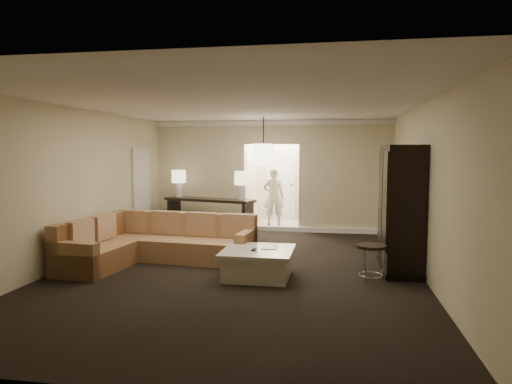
% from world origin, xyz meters
% --- Properties ---
extents(ground, '(8.00, 8.00, 0.00)m').
position_xyz_m(ground, '(0.00, 0.00, 0.00)').
color(ground, black).
rests_on(ground, ground).
extents(wall_back, '(6.00, 0.04, 2.80)m').
position_xyz_m(wall_back, '(0.00, 4.00, 1.40)').
color(wall_back, beige).
rests_on(wall_back, ground).
extents(wall_front, '(6.00, 0.04, 2.80)m').
position_xyz_m(wall_front, '(0.00, -4.00, 1.40)').
color(wall_front, beige).
rests_on(wall_front, ground).
extents(wall_left, '(0.04, 8.00, 2.80)m').
position_xyz_m(wall_left, '(-3.00, 0.00, 1.40)').
color(wall_left, beige).
rests_on(wall_left, ground).
extents(wall_right, '(0.04, 8.00, 2.80)m').
position_xyz_m(wall_right, '(3.00, 0.00, 1.40)').
color(wall_right, beige).
rests_on(wall_right, ground).
extents(ceiling, '(6.00, 8.00, 0.02)m').
position_xyz_m(ceiling, '(0.00, 0.00, 2.80)').
color(ceiling, white).
rests_on(ceiling, wall_back).
extents(crown_molding, '(6.00, 0.10, 0.12)m').
position_xyz_m(crown_molding, '(0.00, 3.95, 2.73)').
color(crown_molding, white).
rests_on(crown_molding, wall_back).
extents(baseboard, '(6.00, 0.10, 0.12)m').
position_xyz_m(baseboard, '(0.00, 3.95, 0.06)').
color(baseboard, white).
rests_on(baseboard, ground).
extents(side_door, '(0.05, 0.90, 2.10)m').
position_xyz_m(side_door, '(-2.97, 2.80, 1.05)').
color(side_door, silver).
rests_on(side_door, ground).
extents(foyer, '(1.44, 2.02, 2.80)m').
position_xyz_m(foyer, '(0.00, 5.34, 1.30)').
color(foyer, beige).
rests_on(foyer, ground).
extents(sectional_sofa, '(3.08, 2.38, 0.86)m').
position_xyz_m(sectional_sofa, '(-1.67, 0.32, 0.34)').
color(sectional_sofa, brown).
rests_on(sectional_sofa, ground).
extents(coffee_table, '(1.13, 1.13, 0.47)m').
position_xyz_m(coffee_table, '(0.39, -0.34, 0.23)').
color(coffee_table, silver).
rests_on(coffee_table, ground).
extents(console_table, '(2.34, 1.11, 0.88)m').
position_xyz_m(console_table, '(-1.40, 3.20, 0.53)').
color(console_table, black).
rests_on(console_table, ground).
extents(armoire, '(0.63, 1.47, 2.12)m').
position_xyz_m(armoire, '(2.69, 0.50, 1.01)').
color(armoire, black).
rests_on(armoire, ground).
extents(drink_table, '(0.46, 0.46, 0.58)m').
position_xyz_m(drink_table, '(2.16, -0.32, 0.41)').
color(drink_table, black).
rests_on(drink_table, ground).
extents(table_lamp_left, '(0.35, 0.35, 0.68)m').
position_xyz_m(table_lamp_left, '(-2.25, 3.43, 1.33)').
color(table_lamp_left, silver).
rests_on(table_lamp_left, console_table).
extents(table_lamp_right, '(0.35, 0.35, 0.68)m').
position_xyz_m(table_lamp_right, '(-0.55, 2.97, 1.33)').
color(table_lamp_right, silver).
rests_on(table_lamp_right, console_table).
extents(pendant_light, '(0.38, 0.38, 1.09)m').
position_xyz_m(pendant_light, '(0.00, 2.70, 1.95)').
color(pendant_light, black).
rests_on(pendant_light, ceiling).
extents(person, '(0.65, 0.45, 1.76)m').
position_xyz_m(person, '(-0.04, 4.84, 0.88)').
color(person, beige).
rests_on(person, ground).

